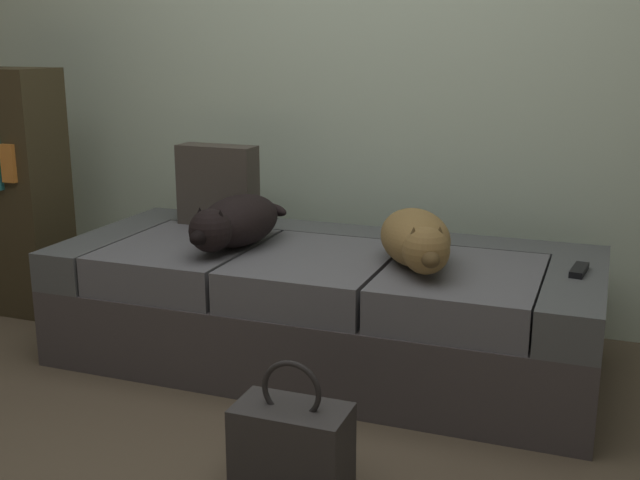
# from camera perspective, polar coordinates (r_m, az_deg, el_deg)

# --- Properties ---
(couch) EXTENTS (2.03, 0.88, 0.45)m
(couch) POSITION_cam_1_polar(r_m,az_deg,el_deg) (3.05, 0.34, -4.81)
(couch) COLOR #474241
(couch) RESTS_ON ground
(dog_dark) EXTENTS (0.28, 0.58, 0.19)m
(dog_dark) POSITION_cam_1_polar(r_m,az_deg,el_deg) (3.01, -6.18, 1.30)
(dog_dark) COLOR black
(dog_dark) RESTS_ON couch
(dog_tan) EXTENTS (0.39, 0.54, 0.19)m
(dog_tan) POSITION_cam_1_polar(r_m,az_deg,el_deg) (2.76, 7.04, 0.05)
(dog_tan) COLOR olive
(dog_tan) RESTS_ON couch
(tv_remote) EXTENTS (0.06, 0.15, 0.02)m
(tv_remote) POSITION_cam_1_polar(r_m,az_deg,el_deg) (2.82, 18.25, -2.08)
(tv_remote) COLOR black
(tv_remote) RESTS_ON couch
(throw_pillow) EXTENTS (0.34, 0.13, 0.34)m
(throw_pillow) POSITION_cam_1_polar(r_m,az_deg,el_deg) (3.38, -7.41, 3.96)
(throw_pillow) COLOR #453F36
(throw_pillow) RESTS_ON couch
(handbag) EXTENTS (0.32, 0.18, 0.38)m
(handbag) POSITION_cam_1_polar(r_m,az_deg,el_deg) (2.27, -2.05, -14.59)
(handbag) COLOR #383534
(handbag) RESTS_ON ground
(bookshelf) EXTENTS (0.56, 0.30, 1.10)m
(bookshelf) POSITION_cam_1_polar(r_m,az_deg,el_deg) (3.87, -22.01, 3.32)
(bookshelf) COLOR #3E341F
(bookshelf) RESTS_ON ground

